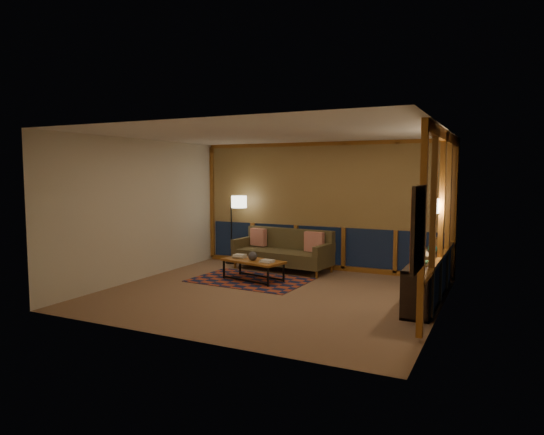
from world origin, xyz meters
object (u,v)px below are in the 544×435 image
at_px(floor_lamp, 231,229).
at_px(bookshelf, 429,278).
at_px(coffee_table, 253,270).
at_px(sofa, 282,250).

bearing_deg(floor_lamp, bookshelf, 14.11).
bearing_deg(coffee_table, floor_lamp, 145.93).
bearing_deg(floor_lamp, sofa, 20.46).
xyz_separation_m(sofa, bookshelf, (3.13, -1.09, -0.07)).
xyz_separation_m(floor_lamp, bookshelf, (4.52, -1.33, -0.43)).
bearing_deg(sofa, coffee_table, -87.50).
height_order(floor_lamp, bookshelf, floor_lamp).
xyz_separation_m(coffee_table, bookshelf, (3.21, 0.08, 0.15)).
height_order(coffee_table, bookshelf, bookshelf).
relative_size(coffee_table, floor_lamp, 0.78).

